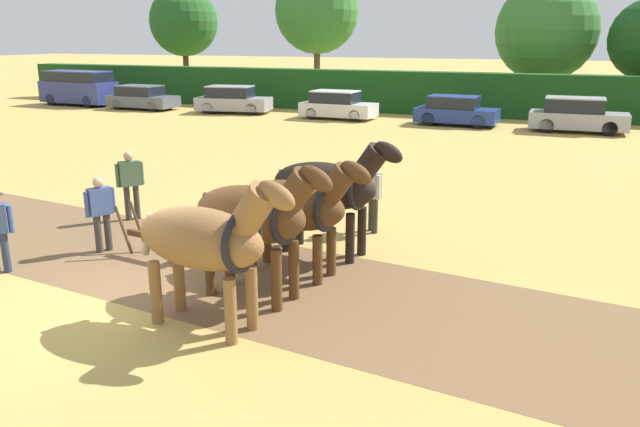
% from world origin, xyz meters
% --- Properties ---
extents(ground_plane, '(240.00, 240.00, 0.00)m').
position_xyz_m(ground_plane, '(0.00, 0.00, 0.00)').
color(ground_plane, tan).
extents(plowed_furrow_strip, '(20.38, 6.11, 0.01)m').
position_xyz_m(plowed_furrow_strip, '(-1.13, 1.86, 0.00)').
color(plowed_furrow_strip, brown).
rests_on(plowed_furrow_strip, ground).
extents(hedgerow, '(59.62, 1.36, 2.37)m').
position_xyz_m(hedgerow, '(0.00, 27.65, 1.18)').
color(hedgerow, '#194719').
rests_on(hedgerow, ground).
extents(tree_far_left, '(5.16, 5.16, 7.94)m').
position_xyz_m(tree_far_left, '(-21.93, 34.03, 5.34)').
color(tree_far_left, '#423323').
rests_on(tree_far_left, ground).
extents(tree_left, '(5.79, 5.79, 8.86)m').
position_xyz_m(tree_left, '(-10.85, 33.85, 5.95)').
color(tree_left, brown).
rests_on(tree_left, ground).
extents(tree_center_left, '(6.03, 6.03, 7.63)m').
position_xyz_m(tree_center_left, '(4.25, 33.44, 4.60)').
color(tree_center_left, '#423323').
rests_on(tree_center_left, ground).
extents(draft_horse_lead_left, '(2.87, 1.19, 2.49)m').
position_xyz_m(draft_horse_lead_left, '(1.77, -0.38, 1.41)').
color(draft_horse_lead_left, brown).
rests_on(draft_horse_lead_left, ground).
extents(draft_horse_lead_right, '(2.71, 1.20, 2.46)m').
position_xyz_m(draft_horse_lead_right, '(1.90, 0.89, 1.45)').
color(draft_horse_lead_right, '#513319').
rests_on(draft_horse_lead_right, ground).
extents(draft_horse_trail_left, '(2.83, 1.18, 2.32)m').
position_xyz_m(draft_horse_trail_left, '(2.04, 2.15, 1.31)').
color(draft_horse_trail_left, '#513319').
rests_on(draft_horse_trail_left, ground).
extents(draft_horse_trail_right, '(2.92, 1.22, 2.47)m').
position_xyz_m(draft_horse_trail_right, '(2.18, 3.41, 1.41)').
color(draft_horse_trail_right, black).
rests_on(draft_horse_trail_right, ground).
extents(plow, '(1.72, 0.51, 1.13)m').
position_xyz_m(plow, '(-0.72, 1.82, 0.32)').
color(plow, '#4C331E').
rests_on(plow, ground).
extents(farmer_at_plow, '(0.38, 0.58, 1.56)m').
position_xyz_m(farmer_at_plow, '(-2.14, 1.79, 0.89)').
color(farmer_at_plow, '#38332D').
rests_on(farmer_at_plow, ground).
extents(farmer_beside_team, '(0.45, 0.53, 1.63)m').
position_xyz_m(farmer_beside_team, '(2.55, 5.18, 0.94)').
color(farmer_beside_team, '#38332D').
rests_on(farmer_beside_team, ground).
extents(farmer_onlooker_right, '(0.45, 0.55, 1.66)m').
position_xyz_m(farmer_onlooker_right, '(-3.10, 3.91, 0.96)').
color(farmer_onlooker_right, '#38332D').
rests_on(farmer_onlooker_right, ground).
extents(parked_van, '(5.17, 2.21, 2.17)m').
position_xyz_m(parked_van, '(-23.12, 23.69, 1.12)').
color(parked_van, navy).
rests_on(parked_van, ground).
extents(parked_car_left, '(4.25, 1.87, 1.43)m').
position_xyz_m(parked_car_left, '(-17.98, 23.43, 0.69)').
color(parked_car_left, '#565B66').
rests_on(parked_car_left, ground).
extents(parked_car_center_left, '(4.44, 2.48, 1.55)m').
position_xyz_m(parked_car_center_left, '(-11.91, 23.80, 0.74)').
color(parked_car_center_left, '#9E9EA8').
rests_on(parked_car_center_left, ground).
extents(parked_car_center, '(4.01, 1.87, 1.49)m').
position_xyz_m(parked_car_center, '(-5.39, 23.64, 0.71)').
color(parked_car_center, silver).
rests_on(parked_car_center, ground).
extents(parked_car_center_right, '(4.05, 1.89, 1.45)m').
position_xyz_m(parked_car_center_right, '(0.93, 23.52, 0.70)').
color(parked_car_center_right, navy).
rests_on(parked_car_center_right, ground).
extents(parked_car_right, '(4.29, 1.77, 1.59)m').
position_xyz_m(parked_car_right, '(6.52, 23.37, 0.76)').
color(parked_car_right, '#9E9EA8').
rests_on(parked_car_right, ground).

